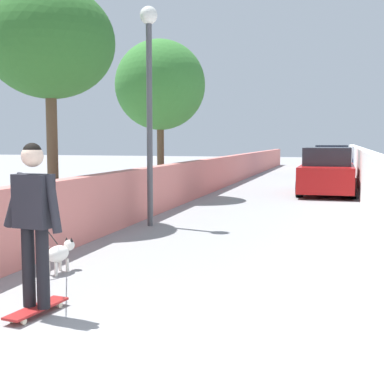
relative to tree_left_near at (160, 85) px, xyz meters
name	(u,v)px	position (x,y,z in m)	size (l,w,h in m)	color
ground_plane	(279,198)	(1.00, -3.55, -3.44)	(80.00, 80.00, 0.00)	gray
wall_left	(183,182)	(-1.00, -1.01, -2.87)	(48.00, 0.30, 1.14)	#CC726B
fence_right	(369,180)	(-1.00, -6.09, -2.70)	(48.00, 0.30, 1.48)	white
tree_left_near	(160,85)	(0.00, 0.00, 0.00)	(2.75, 2.75, 4.82)	brown
tree_left_mid	(50,43)	(-5.50, 0.50, 0.33)	(2.70, 2.70, 4.96)	brown
lamp_post	(149,78)	(-5.17, -1.56, -0.41)	(0.36, 0.36, 4.46)	#4C4C51
skateboard	(37,308)	(-10.79, -2.41, -3.38)	(0.82, 0.30, 0.08)	maroon
person_skateboarder	(34,212)	(-10.79, -2.41, -2.38)	(0.27, 0.72, 1.67)	black
dog	(59,253)	(-9.20, -1.76, -3.17)	(1.89, 0.80, 1.06)	white
car_near	(327,172)	(2.66, -4.94, -2.73)	(4.33, 1.80, 1.54)	#B71414
car_far	(331,162)	(11.50, -4.94, -2.73)	(3.92, 1.80, 1.54)	navy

